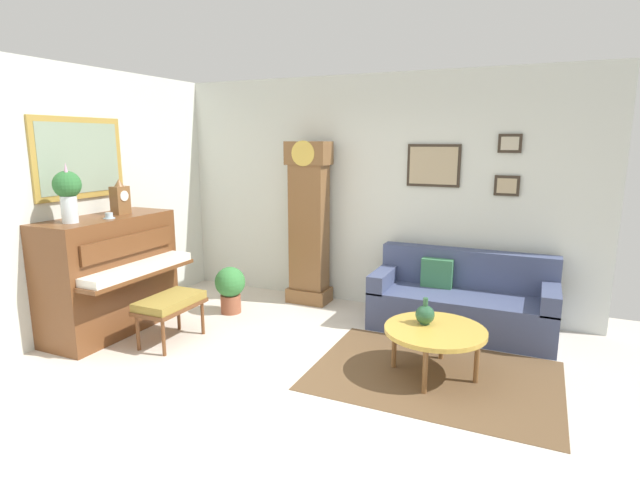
{
  "coord_description": "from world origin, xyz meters",
  "views": [
    {
      "loc": [
        1.9,
        -3.38,
        2.03
      ],
      "look_at": [
        -0.06,
        0.99,
        1.06
      ],
      "focal_mm": 27.79,
      "sensor_mm": 36.0,
      "label": 1
    }
  ],
  "objects_px": {
    "piano_bench": "(170,304)",
    "coffee_table": "(435,332)",
    "teacup": "(109,216)",
    "piano": "(111,274)",
    "grandfather_clock": "(309,227)",
    "mantel_clock": "(120,198)",
    "green_jug": "(425,314)",
    "potted_plant": "(230,287)",
    "couch": "(462,301)",
    "flower_vase": "(68,190)"
  },
  "relations": [
    {
      "from": "couch",
      "to": "teacup",
      "type": "distance_m",
      "value": 3.82
    },
    {
      "from": "potted_plant",
      "to": "couch",
      "type": "bearing_deg",
      "value": 12.82
    },
    {
      "from": "piano_bench",
      "to": "coffee_table",
      "type": "height_order",
      "value": "piano_bench"
    },
    {
      "from": "flower_vase",
      "to": "green_jug",
      "type": "bearing_deg",
      "value": 14.75
    },
    {
      "from": "piano",
      "to": "piano_bench",
      "type": "bearing_deg",
      "value": 0.07
    },
    {
      "from": "coffee_table",
      "to": "flower_vase",
      "type": "distance_m",
      "value": 3.66
    },
    {
      "from": "mantel_clock",
      "to": "green_jug",
      "type": "distance_m",
      "value": 3.4
    },
    {
      "from": "flower_vase",
      "to": "green_jug",
      "type": "xyz_separation_m",
      "value": [
        3.27,
        0.86,
        -1.04
      ]
    },
    {
      "from": "piano_bench",
      "to": "green_jug",
      "type": "relative_size",
      "value": 2.92
    },
    {
      "from": "grandfather_clock",
      "to": "coffee_table",
      "type": "height_order",
      "value": "grandfather_clock"
    },
    {
      "from": "piano_bench",
      "to": "flower_vase",
      "type": "bearing_deg",
      "value": -151.56
    },
    {
      "from": "teacup",
      "to": "potted_plant",
      "type": "height_order",
      "value": "teacup"
    },
    {
      "from": "mantel_clock",
      "to": "couch",
      "type": "bearing_deg",
      "value": 21.73
    },
    {
      "from": "grandfather_clock",
      "to": "potted_plant",
      "type": "distance_m",
      "value": 1.21
    },
    {
      "from": "green_jug",
      "to": "potted_plant",
      "type": "bearing_deg",
      "value": 167.28
    },
    {
      "from": "piano_bench",
      "to": "grandfather_clock",
      "type": "bearing_deg",
      "value": 67.34
    },
    {
      "from": "grandfather_clock",
      "to": "piano_bench",
      "type": "bearing_deg",
      "value": -112.66
    },
    {
      "from": "mantel_clock",
      "to": "teacup",
      "type": "xyz_separation_m",
      "value": [
        0.13,
        -0.29,
        -0.15
      ]
    },
    {
      "from": "teacup",
      "to": "piano",
      "type": "bearing_deg",
      "value": 150.49
    },
    {
      "from": "coffee_table",
      "to": "grandfather_clock",
      "type": "bearing_deg",
      "value": 143.48
    },
    {
      "from": "flower_vase",
      "to": "teacup",
      "type": "bearing_deg",
      "value": 70.04
    },
    {
      "from": "grandfather_clock",
      "to": "mantel_clock",
      "type": "bearing_deg",
      "value": -134.57
    },
    {
      "from": "couch",
      "to": "coffee_table",
      "type": "height_order",
      "value": "couch"
    },
    {
      "from": "coffee_table",
      "to": "green_jug",
      "type": "xyz_separation_m",
      "value": [
        -0.11,
        0.07,
        0.12
      ]
    },
    {
      "from": "teacup",
      "to": "piano_bench",
      "type": "bearing_deg",
      "value": 6.45
    },
    {
      "from": "teacup",
      "to": "green_jug",
      "type": "relative_size",
      "value": 0.48
    },
    {
      "from": "grandfather_clock",
      "to": "flower_vase",
      "type": "bearing_deg",
      "value": -124.88
    },
    {
      "from": "piano",
      "to": "coffee_table",
      "type": "xyz_separation_m",
      "value": [
        3.38,
        0.37,
        -0.23
      ]
    },
    {
      "from": "potted_plant",
      "to": "mantel_clock",
      "type": "bearing_deg",
      "value": -137.01
    },
    {
      "from": "grandfather_clock",
      "to": "flower_vase",
      "type": "xyz_separation_m",
      "value": [
        -1.51,
        -2.17,
        0.6
      ]
    },
    {
      "from": "flower_vase",
      "to": "green_jug",
      "type": "distance_m",
      "value": 3.54
    },
    {
      "from": "coffee_table",
      "to": "teacup",
      "type": "xyz_separation_m",
      "value": [
        -3.26,
        -0.44,
        0.87
      ]
    },
    {
      "from": "mantel_clock",
      "to": "potted_plant",
      "type": "distance_m",
      "value": 1.58
    },
    {
      "from": "piano",
      "to": "coffee_table",
      "type": "bearing_deg",
      "value": 6.16
    },
    {
      "from": "piano_bench",
      "to": "couch",
      "type": "bearing_deg",
      "value": 30.81
    },
    {
      "from": "piano_bench",
      "to": "mantel_clock",
      "type": "bearing_deg",
      "value": 164.95
    },
    {
      "from": "piano_bench",
      "to": "coffee_table",
      "type": "xyz_separation_m",
      "value": [
        2.6,
        0.36,
        -0.0
      ]
    },
    {
      "from": "piano_bench",
      "to": "potted_plant",
      "type": "distance_m",
      "value": 0.99
    },
    {
      "from": "couch",
      "to": "green_jug",
      "type": "xyz_separation_m",
      "value": [
        -0.16,
        -1.14,
        0.21
      ]
    },
    {
      "from": "couch",
      "to": "teacup",
      "type": "relative_size",
      "value": 16.38
    },
    {
      "from": "teacup",
      "to": "green_jug",
      "type": "distance_m",
      "value": 3.28
    },
    {
      "from": "couch",
      "to": "piano_bench",
      "type": "bearing_deg",
      "value": -149.19
    },
    {
      "from": "grandfather_clock",
      "to": "coffee_table",
      "type": "relative_size",
      "value": 2.31
    },
    {
      "from": "mantel_clock",
      "to": "flower_vase",
      "type": "bearing_deg",
      "value": -90.04
    },
    {
      "from": "coffee_table",
      "to": "green_jug",
      "type": "height_order",
      "value": "green_jug"
    },
    {
      "from": "couch",
      "to": "flower_vase",
      "type": "bearing_deg",
      "value": -149.72
    },
    {
      "from": "piano",
      "to": "flower_vase",
      "type": "distance_m",
      "value": 1.03
    },
    {
      "from": "mantel_clock",
      "to": "piano",
      "type": "bearing_deg",
      "value": -90.77
    },
    {
      "from": "green_jug",
      "to": "potted_plant",
      "type": "distance_m",
      "value": 2.51
    },
    {
      "from": "grandfather_clock",
      "to": "coffee_table",
      "type": "distance_m",
      "value": 2.39
    }
  ]
}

